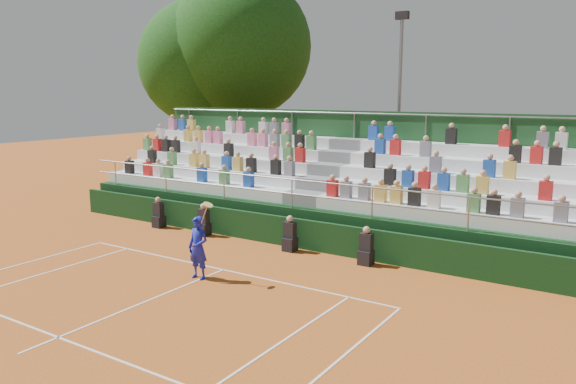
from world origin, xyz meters
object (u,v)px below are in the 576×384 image
Objects in this scene: tree_west at (201,63)px; tree_east at (240,47)px; tennis_player at (198,248)px; floodlight_mast at (400,94)px.

tree_west is 0.89× the size of tree_east.
tennis_player is at bearing -56.34° from tree_east.
tennis_player is 14.09m from floodlight_mast.
tennis_player is at bearing -49.12° from tree_west.
tree_west is 12.48m from floodlight_mast.
floodlight_mast is (0.36, 13.46, 4.14)m from tennis_player.
tree_west reaches higher than tennis_player.
tree_west is at bearing 178.19° from floodlight_mast.
tree_east is at bearing 173.99° from floodlight_mast.
floodlight_mast reaches higher than tennis_player.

